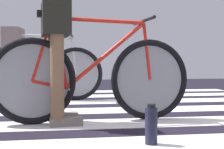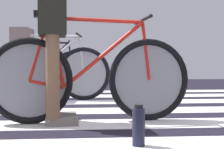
% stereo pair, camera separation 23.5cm
% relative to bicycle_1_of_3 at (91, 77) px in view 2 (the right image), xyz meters
% --- Properties ---
extents(ground, '(18.00, 14.00, 0.02)m').
position_rel_bicycle_1_of_3_xyz_m(ground, '(0.15, 0.10, -0.40)').
color(ground, black).
extents(crosswalk_markings, '(5.48, 5.77, 0.00)m').
position_rel_bicycle_1_of_3_xyz_m(crosswalk_markings, '(0.14, 0.28, -0.38)').
color(crosswalk_markings, silver).
rests_on(crosswalk_markings, ground).
extents(bicycle_1_of_3, '(1.73, 0.52, 0.93)m').
position_rel_bicycle_1_of_3_xyz_m(bicycle_1_of_3, '(0.00, 0.00, 0.00)').
color(bicycle_1_of_3, black).
rests_on(bicycle_1_of_3, ground).
extents(cyclist_1_of_3, '(0.34, 0.43, 1.01)m').
position_rel_bicycle_1_of_3_xyz_m(cyclist_1_of_3, '(-0.31, -0.03, 0.27)').
color(cyclist_1_of_3, brown).
rests_on(cyclist_1_of_3, ground).
extents(bicycle_2_of_3, '(1.73, 0.52, 0.93)m').
position_rel_bicycle_1_of_3_xyz_m(bicycle_2_of_3, '(-0.58, 1.75, 0.00)').
color(bicycle_2_of_3, black).
rests_on(bicycle_2_of_3, ground).
extents(cyclist_2_of_3, '(0.35, 0.43, 0.97)m').
position_rel_bicycle_1_of_3_xyz_m(cyclist_2_of_3, '(-0.89, 1.78, 0.24)').
color(cyclist_2_of_3, brown).
rests_on(cyclist_2_of_3, ground).
extents(bicycle_3_of_3, '(1.74, 0.52, 0.93)m').
position_rel_bicycle_1_of_3_xyz_m(bicycle_3_of_3, '(-0.79, 3.16, 0.00)').
color(bicycle_3_of_3, black).
rests_on(bicycle_3_of_3, ground).
extents(cyclist_3_of_3, '(0.33, 0.42, 1.04)m').
position_rel_bicycle_1_of_3_xyz_m(cyclist_3_of_3, '(-1.10, 3.14, 0.29)').
color(cyclist_3_of_3, brown).
rests_on(cyclist_3_of_3, ground).
extents(water_bottle, '(0.08, 0.08, 0.25)m').
position_rel_bicycle_1_of_3_xyz_m(water_bottle, '(0.28, -0.85, -0.26)').
color(water_bottle, '#1C1D32').
rests_on(water_bottle, ground).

